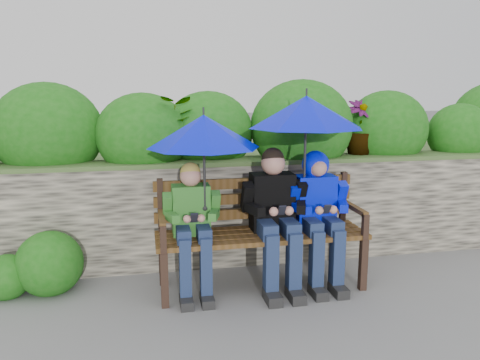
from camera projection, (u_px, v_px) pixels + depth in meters
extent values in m
plane|color=slate|center=(242.00, 291.00, 3.99)|extent=(60.00, 60.00, 0.00)
cube|color=#34322C|center=(227.00, 212.00, 4.62)|extent=(8.00, 0.40, 1.00)
cube|color=#344D20|center=(227.00, 161.00, 4.52)|extent=(8.00, 0.42, 0.04)
cube|color=#344D20|center=(211.00, 189.00, 5.78)|extent=(8.00, 2.00, 0.96)
ellipsoid|color=#14590F|center=(48.00, 131.00, 4.39)|extent=(1.02, 0.82, 0.92)
ellipsoid|color=#14590F|center=(143.00, 135.00, 4.46)|extent=(0.89, 0.71, 0.80)
ellipsoid|color=#14590F|center=(208.00, 132.00, 4.69)|extent=(0.91, 0.73, 0.82)
ellipsoid|color=#14590F|center=(302.00, 127.00, 4.77)|extent=(1.06, 0.85, 0.96)
ellipsoid|color=#14590F|center=(386.00, 129.00, 5.02)|extent=(0.92, 0.73, 0.82)
ellipsoid|color=#14590F|center=(459.00, 133.00, 5.17)|extent=(0.73, 0.58, 0.66)
sphere|color=#C06AA0|center=(32.00, 150.00, 4.25)|extent=(0.14, 0.14, 0.14)
sphere|color=#C06AA0|center=(266.00, 145.00, 4.67)|extent=(0.14, 0.14, 0.14)
sphere|color=#C06AA0|center=(399.00, 142.00, 4.95)|extent=(0.14, 0.14, 0.14)
imported|color=#14590F|center=(166.00, 128.00, 4.45)|extent=(0.55, 0.47, 0.61)
imported|color=#14590F|center=(360.00, 127.00, 4.84)|extent=(0.31, 0.31, 0.56)
sphere|color=#14590F|center=(50.00, 264.00, 3.98)|extent=(0.56, 0.56, 0.56)
sphere|color=#14590F|center=(7.00, 277.00, 3.88)|extent=(0.38, 0.38, 0.38)
cube|color=black|center=(165.00, 280.00, 3.66)|extent=(0.06, 0.06, 0.45)
cube|color=black|center=(162.00, 260.00, 4.09)|extent=(0.06, 0.06, 0.45)
cube|color=black|center=(363.00, 265.00, 3.99)|extent=(0.06, 0.06, 0.45)
cube|color=black|center=(342.00, 248.00, 4.42)|extent=(0.06, 0.06, 0.45)
cube|color=#4C3214|center=(267.00, 242.00, 3.81)|extent=(1.80, 0.10, 0.04)
cube|color=#4C3214|center=(263.00, 238.00, 3.94)|extent=(1.80, 0.10, 0.04)
cube|color=#4C3214|center=(260.00, 233.00, 4.06)|extent=(1.80, 0.10, 0.04)
cube|color=#4C3214|center=(256.00, 229.00, 4.18)|extent=(1.80, 0.10, 0.04)
cube|color=black|center=(161.00, 207.00, 4.02)|extent=(0.05, 0.05, 0.50)
cube|color=#4C3214|center=(162.00, 218.00, 3.79)|extent=(0.05, 0.47, 0.04)
cube|color=black|center=(163.00, 240.00, 3.60)|extent=(0.05, 0.05, 0.22)
cube|color=black|center=(343.00, 198.00, 4.35)|extent=(0.05, 0.05, 0.50)
cube|color=#4C3214|center=(354.00, 208.00, 4.12)|extent=(0.05, 0.47, 0.04)
cube|color=black|center=(365.00, 227.00, 3.92)|extent=(0.05, 0.05, 0.22)
cube|color=#4C3214|center=(255.00, 213.00, 4.21)|extent=(1.80, 0.03, 0.09)
cube|color=#4C3214|center=(255.00, 198.00, 4.19)|extent=(1.80, 0.03, 0.09)
cube|color=#4C3214|center=(255.00, 183.00, 4.16)|extent=(1.80, 0.03, 0.09)
cube|color=#336D29|center=(191.00, 210.00, 3.93)|extent=(0.31, 0.18, 0.42)
sphere|color=tan|center=(191.00, 176.00, 3.86)|extent=(0.18, 0.18, 0.18)
sphere|color=#AD9436|center=(190.00, 172.00, 3.86)|extent=(0.17, 0.17, 0.17)
cube|color=#122747|center=(183.00, 233.00, 3.80)|extent=(0.11, 0.29, 0.11)
cube|color=#122747|center=(185.00, 272.00, 3.71)|extent=(0.09, 0.10, 0.54)
cube|color=black|center=(187.00, 302.00, 3.70)|extent=(0.10, 0.20, 0.07)
cube|color=#122747|center=(203.00, 232.00, 3.83)|extent=(0.11, 0.29, 0.11)
cube|color=#122747|center=(206.00, 270.00, 3.74)|extent=(0.09, 0.10, 0.54)
cube|color=black|center=(207.00, 300.00, 3.74)|extent=(0.10, 0.20, 0.07)
cube|color=#336D29|center=(167.00, 206.00, 3.84)|extent=(0.07, 0.17, 0.24)
cube|color=#336D29|center=(172.00, 217.00, 3.74)|extent=(0.12, 0.20, 0.06)
sphere|color=tan|center=(187.00, 219.00, 3.68)|extent=(0.06, 0.06, 0.06)
cube|color=#336D29|center=(215.00, 203.00, 3.91)|extent=(0.07, 0.17, 0.24)
cube|color=#336D29|center=(214.00, 215.00, 3.81)|extent=(0.12, 0.20, 0.06)
sphere|color=tan|center=(201.00, 218.00, 3.70)|extent=(0.06, 0.06, 0.06)
cube|color=black|center=(194.00, 218.00, 3.68)|extent=(0.06, 0.07, 0.09)
cube|color=black|center=(272.00, 202.00, 4.06)|extent=(0.37, 0.22, 0.50)
sphere|color=tan|center=(273.00, 163.00, 3.98)|extent=(0.20, 0.20, 0.20)
sphere|color=black|center=(273.00, 159.00, 3.98)|extent=(0.19, 0.19, 0.19)
cube|color=#122747|center=(266.00, 228.00, 3.91)|extent=(0.13, 0.35, 0.13)
cube|color=#122747|center=(271.00, 267.00, 3.80)|extent=(0.11, 0.12, 0.55)
cube|color=black|center=(273.00, 297.00, 3.78)|extent=(0.12, 0.24, 0.09)
cube|color=#122747|center=(288.00, 227.00, 3.95)|extent=(0.13, 0.35, 0.13)
cube|color=#122747|center=(294.00, 265.00, 3.83)|extent=(0.11, 0.12, 0.55)
cube|color=black|center=(296.00, 295.00, 3.82)|extent=(0.12, 0.24, 0.09)
cube|color=black|center=(247.00, 197.00, 3.95)|extent=(0.09, 0.20, 0.28)
cube|color=black|center=(255.00, 209.00, 3.84)|extent=(0.14, 0.23, 0.08)
sphere|color=tan|center=(274.00, 212.00, 3.77)|extent=(0.08, 0.08, 0.08)
cube|color=black|center=(300.00, 194.00, 4.04)|extent=(0.09, 0.20, 0.28)
cube|color=black|center=(301.00, 207.00, 3.91)|extent=(0.14, 0.23, 0.08)
sphere|color=tan|center=(289.00, 211.00, 3.79)|extent=(0.08, 0.08, 0.08)
cube|color=black|center=(282.00, 210.00, 3.77)|extent=(0.06, 0.07, 0.09)
cube|color=#0008CE|center=(315.00, 201.00, 4.14)|extent=(0.34, 0.20, 0.46)
sphere|color=tan|center=(317.00, 166.00, 4.06)|extent=(0.19, 0.19, 0.19)
sphere|color=#0008CE|center=(315.00, 164.00, 4.09)|extent=(0.24, 0.24, 0.24)
sphere|color=tan|center=(319.00, 168.00, 4.01)|extent=(0.14, 0.14, 0.14)
cube|color=#122747|center=(311.00, 226.00, 4.00)|extent=(0.12, 0.32, 0.12)
cube|color=#122747|center=(316.00, 263.00, 3.90)|extent=(0.10, 0.11, 0.55)
cube|color=black|center=(318.00, 292.00, 3.88)|extent=(0.11, 0.22, 0.08)
cube|color=#122747|center=(331.00, 224.00, 4.03)|extent=(0.12, 0.32, 0.12)
cube|color=#122747|center=(337.00, 261.00, 3.93)|extent=(0.10, 0.11, 0.55)
cube|color=black|center=(339.00, 290.00, 3.92)|extent=(0.11, 0.22, 0.08)
cube|color=#0008CE|center=(293.00, 197.00, 4.04)|extent=(0.08, 0.18, 0.26)
cube|color=#0008CE|center=(301.00, 208.00, 3.93)|extent=(0.13, 0.21, 0.07)
sphere|color=tan|center=(319.00, 210.00, 3.87)|extent=(0.07, 0.07, 0.07)
cube|color=#0008CE|center=(340.00, 195.00, 4.12)|extent=(0.08, 0.18, 0.26)
cube|color=#0008CE|center=(343.00, 206.00, 4.00)|extent=(0.13, 0.21, 0.07)
sphere|color=tan|center=(333.00, 210.00, 3.89)|extent=(0.07, 0.07, 0.07)
cube|color=black|center=(327.00, 209.00, 3.87)|extent=(0.06, 0.07, 0.09)
cone|color=#000CD5|center=(204.00, 131.00, 3.74)|extent=(0.92, 0.92, 0.27)
cylinder|color=black|center=(203.00, 111.00, 3.71)|extent=(0.02, 0.02, 0.06)
cylinder|color=black|center=(204.00, 170.00, 3.80)|extent=(0.02, 0.02, 0.64)
sphere|color=black|center=(205.00, 208.00, 3.86)|extent=(0.04, 0.04, 0.04)
cone|color=#000CD5|center=(306.00, 112.00, 3.92)|extent=(0.99, 0.99, 0.27)
cylinder|color=black|center=(307.00, 92.00, 3.88)|extent=(0.02, 0.02, 0.06)
cylinder|color=black|center=(305.00, 157.00, 3.99)|extent=(0.02, 0.02, 0.76)
sphere|color=black|center=(304.00, 200.00, 4.06)|extent=(0.04, 0.04, 0.04)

